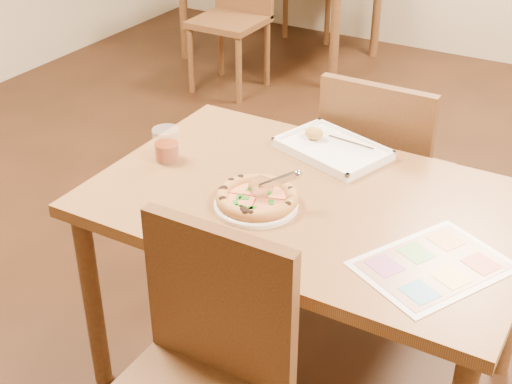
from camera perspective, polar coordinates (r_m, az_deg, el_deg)
The scene contains 10 objects.
dining_table at distance 2.18m, azimuth 4.33°, elevation -2.37°, with size 1.30×0.85×0.72m.
chair_near at distance 1.81m, azimuth -4.43°, elevation -13.22°, with size 0.42×0.42×0.47m.
chair_far at distance 2.70m, azimuth 9.93°, elevation 2.47°, with size 0.42×0.42×0.47m.
bg_chair_near at distance 4.70m, azimuth -1.57°, elevation 15.13°, with size 0.42×0.42×0.47m.
plate at distance 2.08m, azimuth -0.00°, elevation -1.03°, with size 0.25×0.25×0.01m, color white.
pizza at distance 2.08m, azimuth 0.09°, elevation -0.45°, with size 0.24×0.24×0.04m.
pizza_cutter at distance 2.05m, azimuth 1.41°, elevation 0.75°, with size 0.13×0.09×0.09m.
appetizer_tray at distance 2.39m, azimuth 6.00°, elevation 3.46°, with size 0.40×0.33×0.06m.
glass_tumbler at distance 2.33m, azimuth -7.15°, elevation 3.63°, with size 0.09×0.09×0.11m.
menu at distance 1.90m, azimuth 13.98°, elevation -5.72°, with size 0.27×0.38×0.01m, color silver.
Camera 1 is at (0.77, -1.66, 1.82)m, focal length 50.00 mm.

